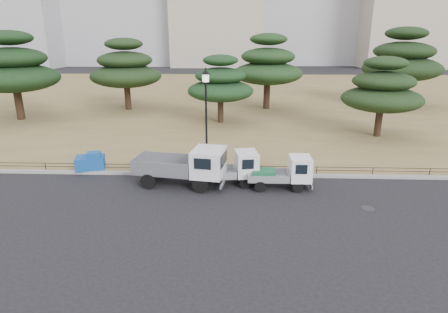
{
  "coord_description": "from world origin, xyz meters",
  "views": [
    {
      "loc": [
        0.77,
        -16.48,
        7.24
      ],
      "look_at": [
        0.0,
        2.0,
        1.3
      ],
      "focal_mm": 30.0,
      "sensor_mm": 36.0,
      "label": 1
    }
  ],
  "objects_px": {
    "truck_large": "(185,165)",
    "truck_kei_front": "(231,169)",
    "street_lamp": "(206,104)",
    "tarp_pile": "(91,162)",
    "truck_kei_rear": "(284,173)"
  },
  "relations": [
    {
      "from": "truck_large",
      "to": "truck_kei_front",
      "type": "xyz_separation_m",
      "value": [
        2.3,
        0.23,
        -0.25
      ]
    },
    {
      "from": "truck_large",
      "to": "truck_kei_rear",
      "type": "distance_m",
      "value": 4.96
    },
    {
      "from": "truck_large",
      "to": "street_lamp",
      "type": "bearing_deg",
      "value": 70.45
    },
    {
      "from": "truck_large",
      "to": "street_lamp",
      "type": "distance_m",
      "value": 3.39
    },
    {
      "from": "truck_kei_rear",
      "to": "street_lamp",
      "type": "height_order",
      "value": "street_lamp"
    },
    {
      "from": "truck_kei_front",
      "to": "truck_large",
      "type": "bearing_deg",
      "value": 176.55
    },
    {
      "from": "truck_kei_rear",
      "to": "truck_kei_front",
      "type": "bearing_deg",
      "value": 171.85
    },
    {
      "from": "tarp_pile",
      "to": "street_lamp",
      "type": "bearing_deg",
      "value": -1.16
    },
    {
      "from": "truck_kei_rear",
      "to": "tarp_pile",
      "type": "height_order",
      "value": "truck_kei_rear"
    },
    {
      "from": "truck_kei_rear",
      "to": "street_lamp",
      "type": "xyz_separation_m",
      "value": [
        -4.02,
        1.85,
        3.06
      ]
    },
    {
      "from": "street_lamp",
      "to": "tarp_pile",
      "type": "relative_size",
      "value": 3.13
    },
    {
      "from": "tarp_pile",
      "to": "truck_large",
      "type": "bearing_deg",
      "value": -18.28
    },
    {
      "from": "truck_kei_front",
      "to": "truck_kei_rear",
      "type": "xyz_separation_m",
      "value": [
        2.66,
        -0.37,
        -0.04
      ]
    },
    {
      "from": "street_lamp",
      "to": "truck_large",
      "type": "bearing_deg",
      "value": -118.6
    },
    {
      "from": "truck_kei_rear",
      "to": "truck_large",
      "type": "bearing_deg",
      "value": 178.12
    }
  ]
}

